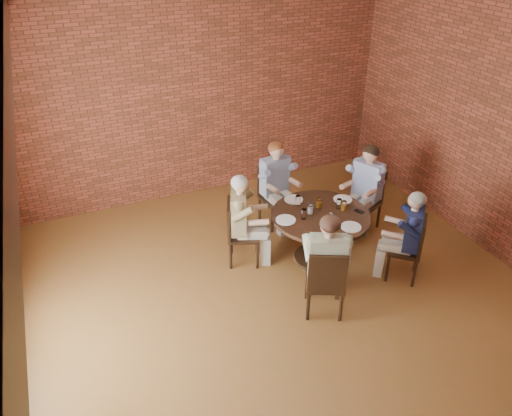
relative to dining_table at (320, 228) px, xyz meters
name	(u,v)px	position (x,y,z in m)	size (l,w,h in m)	color
floor	(290,320)	(-0.90, -0.92, -0.53)	(7.00, 7.00, 0.00)	brown
ceiling	(304,23)	(-0.90, -0.92, 2.87)	(7.00, 7.00, 0.00)	white
wall_back	(193,96)	(-0.90, 2.58, 1.17)	(7.00, 7.00, 0.00)	brown
dining_table	(320,228)	(0.00, 0.00, 0.00)	(1.32, 1.32, 0.75)	#331E11
chair_a	(367,196)	(1.09, 0.49, -0.02)	(0.57, 0.57, 0.95)	#331E11
diner_a	(365,189)	(1.01, 0.46, 0.15)	(0.54, 0.66, 1.35)	#4053A8
chair_b	(273,192)	(-0.14, 1.18, -0.02)	(0.48, 0.48, 0.95)	#331E11
diner_b	(277,185)	(-0.13, 1.09, 0.15)	(0.54, 0.66, 1.35)	gray
chair_c	(237,230)	(-1.03, 0.43, -0.02)	(0.55, 0.55, 0.93)	#331E11
diner_c	(243,220)	(-0.95, 0.39, 0.13)	(0.52, 0.64, 1.32)	brown
chair_d	(326,281)	(-0.49, -0.99, -0.01)	(0.59, 0.59, 0.96)	#331E11
diner_d	(326,265)	(-0.45, -0.91, 0.16)	(0.55, 0.68, 1.37)	beige
chair_e	(411,247)	(0.89, -0.81, -0.03)	(0.57, 0.57, 0.91)	#331E11
diner_e	(407,236)	(0.83, -0.76, 0.11)	(0.50, 0.61, 1.28)	#181E43
plate_a	(343,199)	(0.47, 0.21, 0.23)	(0.26, 0.26, 0.01)	white
plate_b	(294,199)	(-0.16, 0.48, 0.23)	(0.26, 0.26, 0.01)	white
plate_c	(286,220)	(-0.50, 0.05, 0.23)	(0.26, 0.26, 0.01)	white
plate_d	(351,227)	(0.19, -0.44, 0.23)	(0.26, 0.26, 0.01)	white
glass_a	(339,204)	(0.29, 0.03, 0.29)	(0.07, 0.07, 0.14)	white
glass_b	(319,203)	(0.06, 0.16, 0.29)	(0.07, 0.07, 0.14)	white
glass_c	(298,200)	(-0.17, 0.34, 0.29)	(0.07, 0.07, 0.14)	white
glass_d	(310,209)	(-0.12, 0.07, 0.29)	(0.07, 0.07, 0.14)	white
glass_e	(304,214)	(-0.27, -0.01, 0.29)	(0.07, 0.07, 0.14)	white
glass_f	(324,226)	(-0.18, -0.37, 0.29)	(0.07, 0.07, 0.14)	white
glass_g	(331,218)	(0.01, -0.24, 0.29)	(0.07, 0.07, 0.14)	white
glass_h	(344,206)	(0.32, -0.04, 0.29)	(0.07, 0.07, 0.14)	white
smartphone	(359,212)	(0.50, -0.16, 0.23)	(0.07, 0.13, 0.01)	black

